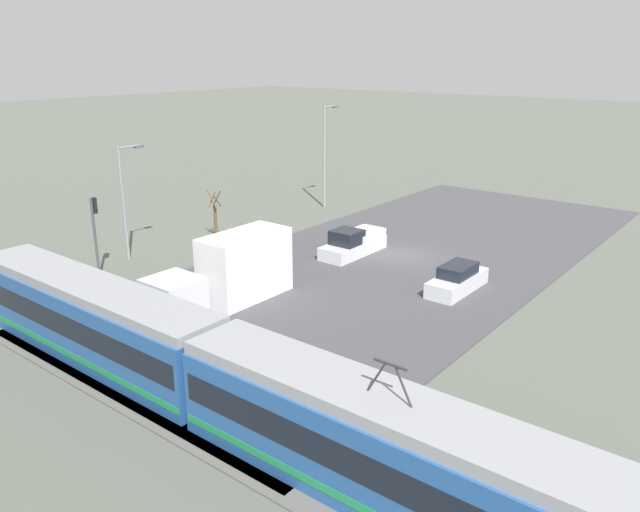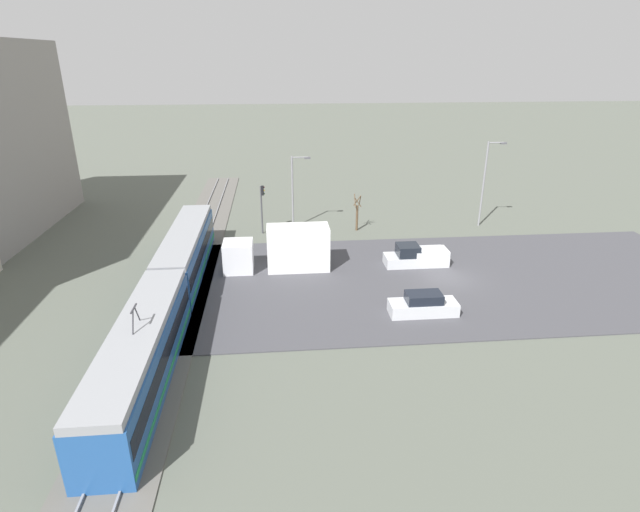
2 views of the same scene
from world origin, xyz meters
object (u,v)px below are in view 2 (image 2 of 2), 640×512
(street_tree, at_px, (357,214))
(street_lamp_near_crossing, at_px, (486,179))
(box_truck, at_px, (284,250))
(light_rail_tram, at_px, (168,293))
(sedan_car_0, at_px, (423,305))
(pickup_truck, at_px, (415,257))
(traffic_light_pole, at_px, (262,203))
(street_lamp_mid_block, at_px, (295,187))

(street_tree, relative_size, street_lamp_near_crossing, 0.43)
(box_truck, height_order, street_lamp_near_crossing, street_lamp_near_crossing)
(box_truck, height_order, street_tree, street_tree)
(box_truck, relative_size, street_tree, 2.31)
(light_rail_tram, height_order, street_lamp_near_crossing, street_lamp_near_crossing)
(sedan_car_0, bearing_deg, light_rail_tram, -94.60)
(light_rail_tram, xyz_separation_m, pickup_truck, (7.25, -19.18, -1.01))
(traffic_light_pole, xyz_separation_m, street_lamp_near_crossing, (0.37, -22.92, 1.83))
(light_rail_tram, distance_m, sedan_car_0, 17.51)
(sedan_car_0, distance_m, street_tree, 18.44)
(light_rail_tram, relative_size, box_truck, 3.51)
(light_rail_tram, height_order, traffic_light_pole, traffic_light_pole)
(box_truck, distance_m, traffic_light_pole, 9.76)
(street_lamp_near_crossing, bearing_deg, light_rail_tram, 120.69)
(sedan_car_0, bearing_deg, street_tree, -174.74)
(sedan_car_0, relative_size, street_lamp_mid_block, 0.63)
(street_tree, bearing_deg, box_truck, 140.99)
(sedan_car_0, relative_size, street_lamp_near_crossing, 0.53)
(traffic_light_pole, distance_m, street_tree, 9.71)
(sedan_car_0, xyz_separation_m, street_lamp_mid_block, (19.78, 7.97, 3.63))
(street_lamp_mid_block, bearing_deg, sedan_car_0, -158.07)
(light_rail_tram, distance_m, street_lamp_mid_block, 20.83)
(traffic_light_pole, relative_size, street_lamp_mid_block, 0.66)
(light_rail_tram, distance_m, street_tree, 23.12)
(traffic_light_pole, relative_size, street_lamp_near_crossing, 0.56)
(traffic_light_pole, xyz_separation_m, street_tree, (0.05, -9.59, -1.49))
(pickup_truck, bearing_deg, street_lamp_mid_block, 41.12)
(light_rail_tram, xyz_separation_m, traffic_light_pole, (16.88, -6.14, 1.44))
(pickup_truck, height_order, sedan_car_0, pickup_truck)
(box_truck, relative_size, pickup_truck, 1.63)
(sedan_car_0, xyz_separation_m, traffic_light_pole, (18.28, 11.28, 2.48))
(street_tree, bearing_deg, traffic_light_pole, 90.33)
(pickup_truck, distance_m, street_tree, 10.32)
(light_rail_tram, height_order, sedan_car_0, light_rail_tram)
(box_truck, bearing_deg, street_tree, -39.01)
(box_truck, distance_m, street_tree, 12.26)
(pickup_truck, xyz_separation_m, street_lamp_mid_block, (11.13, 9.72, 3.59))
(pickup_truck, distance_m, street_lamp_near_crossing, 14.70)
(street_tree, distance_m, street_lamp_near_crossing, 13.74)
(sedan_car_0, bearing_deg, street_lamp_near_crossing, 148.04)
(traffic_light_pole, bearing_deg, sedan_car_0, -148.33)
(traffic_light_pole, bearing_deg, box_truck, -168.79)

